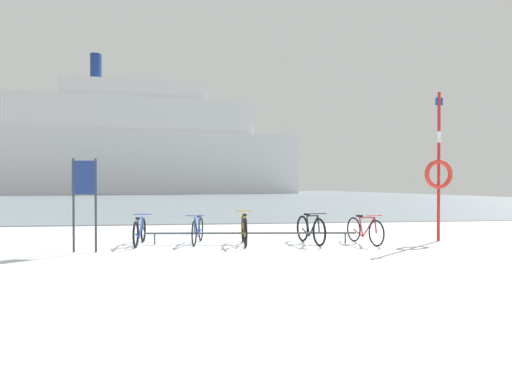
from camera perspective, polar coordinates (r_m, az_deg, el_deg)
name	(u,v)px	position (r m, az deg, el deg)	size (l,w,h in m)	color
ground	(206,197)	(61.03, -6.54, -0.64)	(80.00, 132.00, 0.08)	silver
bike_rack	(250,234)	(11.23, -0.72, -5.40)	(5.37, 0.67, 0.31)	#4C5156
bicycle_0	(140,231)	(11.46, -14.85, -4.95)	(0.46, 1.74, 0.75)	black
bicycle_1	(198,230)	(11.43, -7.57, -4.92)	(0.46, 1.70, 0.76)	black
bicycle_2	(244,230)	(11.10, -1.54, -4.91)	(0.46, 1.74, 0.84)	black
bicycle_3	(311,230)	(11.38, 7.08, -4.85)	(0.48, 1.67, 0.81)	black
bicycle_4	(365,230)	(11.60, 13.90, -4.83)	(0.50, 1.65, 0.77)	black
info_sign	(85,188)	(10.51, -21.34, 0.45)	(0.55, 0.12, 2.10)	#33383D
rescue_post	(439,171)	(12.77, 22.60, 2.55)	(0.79, 0.12, 3.99)	red
ferry_ship	(142,148)	(88.05, -14.54, 5.55)	(59.78, 17.58, 26.28)	white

